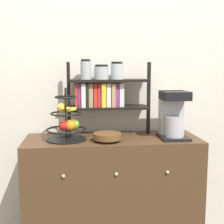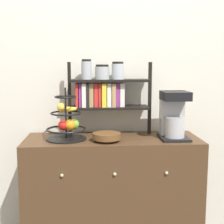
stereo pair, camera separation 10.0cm
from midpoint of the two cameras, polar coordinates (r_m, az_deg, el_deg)
The scene contains 6 objects.
wall_back at distance 2.51m, azimuth 0.79°, elevation 6.15°, with size 7.00×0.05×2.60m, color silver.
sideboard at distance 2.43m, azimuth 1.29°, elevation -14.89°, with size 1.28×0.48×0.87m.
coffee_maker at distance 2.32m, azimuth 12.37°, elevation -0.49°, with size 0.20×0.25×0.35m.
fruit_stand at distance 2.24m, azimuth -7.03°, elevation -1.99°, with size 0.29×0.29×0.37m.
wooden_bowl at distance 2.19m, azimuth 0.32°, elevation -4.49°, with size 0.20×0.20×0.06m.
shelf_hutch at distance 2.37m, azimuth -0.32°, elevation 4.06°, with size 0.64×0.20×0.57m.
Camera 2 is at (-0.15, -2.00, 1.39)m, focal length 50.00 mm.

